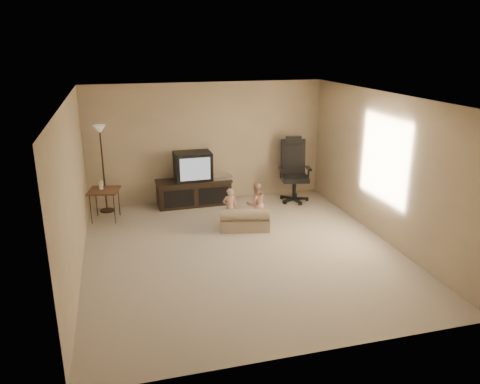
# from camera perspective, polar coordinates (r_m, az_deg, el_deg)

# --- Properties ---
(floor) EXTENTS (5.50, 5.50, 0.00)m
(floor) POSITION_cam_1_polar(r_m,az_deg,el_deg) (7.75, 0.16, -7.20)
(floor) COLOR #B0A18B
(floor) RESTS_ON ground
(room_shell) EXTENTS (5.50, 5.50, 5.50)m
(room_shell) POSITION_cam_1_polar(r_m,az_deg,el_deg) (7.24, 0.17, 3.75)
(room_shell) COLOR silver
(room_shell) RESTS_ON floor
(tv_stand) EXTENTS (1.59, 0.61, 1.13)m
(tv_stand) POSITION_cam_1_polar(r_m,az_deg,el_deg) (9.80, -5.65, 1.10)
(tv_stand) COLOR black
(tv_stand) RESTS_ON floor
(office_chair) EXTENTS (0.73, 0.77, 1.37)m
(office_chair) POSITION_cam_1_polar(r_m,az_deg,el_deg) (10.07, 6.57, 1.68)
(office_chair) COLOR black
(office_chair) RESTS_ON floor
(side_table) EXTENTS (0.65, 0.65, 0.82)m
(side_table) POSITION_cam_1_polar(r_m,az_deg,el_deg) (9.23, -16.30, 0.16)
(side_table) COLOR brown
(side_table) RESTS_ON floor
(floor_lamp) EXTENTS (0.27, 0.27, 1.75)m
(floor_lamp) POSITION_cam_1_polar(r_m,az_deg,el_deg) (9.52, -16.54, 5.00)
(floor_lamp) COLOR black
(floor_lamp) RESTS_ON floor
(child_sofa) EXTENTS (0.97, 0.68, 0.44)m
(child_sofa) POSITION_cam_1_polar(r_m,az_deg,el_deg) (8.53, 0.57, -3.49)
(child_sofa) COLOR gray
(child_sofa) RESTS_ON floor
(toddler_left) EXTENTS (0.29, 0.23, 0.74)m
(toddler_left) POSITION_cam_1_polar(r_m,az_deg,el_deg) (8.60, -1.24, -1.92)
(toddler_left) COLOR tan
(toddler_left) RESTS_ON floor
(toddler_right) EXTENTS (0.40, 0.25, 0.79)m
(toddler_right) POSITION_cam_1_polar(r_m,az_deg,el_deg) (8.74, 1.96, -1.42)
(toddler_right) COLOR tan
(toddler_right) RESTS_ON floor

